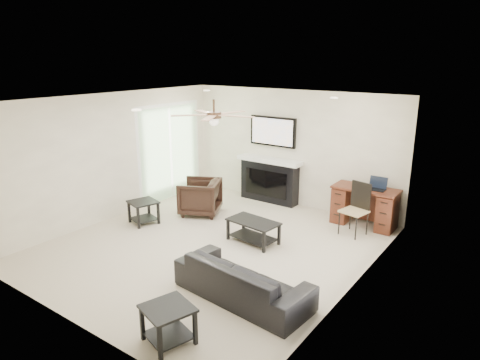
# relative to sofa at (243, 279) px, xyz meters

# --- Properties ---
(room_shell) EXTENTS (5.50, 5.54, 2.52)m
(room_shell) POSITION_rel_sofa_xyz_m (-1.21, 1.16, 1.40)
(room_shell) COLOR #BFB09A
(room_shell) RESTS_ON ground
(sofa) EXTENTS (1.99, 0.93, 0.56)m
(sofa) POSITION_rel_sofa_xyz_m (0.00, 0.00, 0.00)
(sofa) COLOR black
(sofa) RESTS_ON ground
(armchair) EXTENTS (1.06, 1.05, 0.73)m
(armchair) POSITION_rel_sofa_xyz_m (-2.60, 2.15, 0.08)
(armchair) COLOR black
(armchair) RESTS_ON ground
(coffee_table) EXTENTS (0.95, 0.59, 0.40)m
(coffee_table) POSITION_rel_sofa_xyz_m (-0.90, 1.60, -0.08)
(coffee_table) COLOR black
(coffee_table) RESTS_ON ground
(end_table_near) EXTENTS (0.65, 0.65, 0.45)m
(end_table_near) POSITION_rel_sofa_xyz_m (-0.15, -1.25, -0.06)
(end_table_near) COLOR black
(end_table_near) RESTS_ON ground
(end_table_left) EXTENTS (0.62, 0.62, 0.45)m
(end_table_left) POSITION_rel_sofa_xyz_m (-3.15, 1.10, -0.06)
(end_table_left) COLOR black
(end_table_left) RESTS_ON ground
(fireplace_unit) EXTENTS (1.52, 0.34, 1.91)m
(fireplace_unit) POSITION_rel_sofa_xyz_m (-1.86, 3.66, 0.67)
(fireplace_unit) COLOR black
(fireplace_unit) RESTS_ON ground
(desk) EXTENTS (1.22, 0.56, 0.76)m
(desk) POSITION_rel_sofa_xyz_m (0.40, 3.50, 0.10)
(desk) COLOR #421910
(desk) RESTS_ON ground
(desk_chair) EXTENTS (0.51, 0.52, 0.97)m
(desk_chair) POSITION_rel_sofa_xyz_m (0.40, 2.95, 0.20)
(desk_chair) COLOR black
(desk_chair) RESTS_ON ground
(laptop) EXTENTS (0.33, 0.24, 0.23)m
(laptop) POSITION_rel_sofa_xyz_m (0.60, 3.48, 0.59)
(laptop) COLOR black
(laptop) RESTS_ON desk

